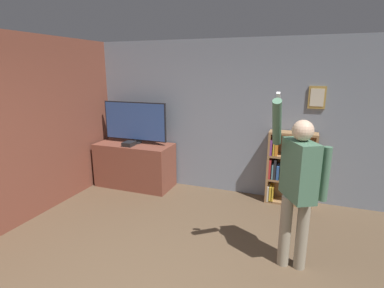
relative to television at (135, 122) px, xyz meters
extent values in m
cube|color=gray|center=(1.68, 0.33, 0.12)|extent=(6.93, 0.06, 2.70)
cube|color=#AD8942|center=(3.12, 0.28, 0.53)|extent=(0.26, 0.02, 0.35)
cube|color=beige|center=(3.12, 0.27, 0.53)|extent=(0.20, 0.01, 0.27)
cube|color=brown|center=(-0.82, -1.30, 0.12)|extent=(0.06, 4.79, 2.70)
cube|color=brown|center=(0.00, -0.07, -0.82)|extent=(1.44, 0.65, 0.83)
cylinder|color=black|center=(0.00, 0.00, -0.39)|extent=(0.22, 0.22, 0.03)
cylinder|color=black|center=(0.00, 0.00, -0.35)|extent=(0.06, 0.06, 0.05)
cube|color=black|center=(0.00, 0.00, 0.02)|extent=(1.26, 0.04, 0.72)
cube|color=#2D4C8C|center=(0.00, -0.02, 0.02)|extent=(1.23, 0.01, 0.68)
cube|color=black|center=(-0.01, -0.23, -0.37)|extent=(0.18, 0.23, 0.08)
cube|color=#997047|center=(2.46, 0.14, -0.63)|extent=(0.04, 0.28, 1.22)
cube|color=#997047|center=(3.18, 0.14, -0.63)|extent=(0.04, 0.28, 1.22)
cube|color=#997047|center=(2.82, 0.27, -0.63)|extent=(0.75, 0.01, 1.22)
cube|color=#997047|center=(2.82, 0.14, -1.22)|extent=(0.68, 0.28, 0.04)
cube|color=#997047|center=(2.82, 0.14, -0.83)|extent=(0.68, 0.28, 0.04)
cube|color=#997047|center=(2.82, 0.14, -0.42)|extent=(0.68, 0.28, 0.04)
cube|color=#997047|center=(2.82, 0.14, -0.03)|extent=(0.68, 0.28, 0.04)
cube|color=beige|center=(2.49, 0.10, -1.08)|extent=(0.03, 0.21, 0.26)
cube|color=gold|center=(2.53, 0.11, -1.08)|extent=(0.03, 0.23, 0.27)
cube|color=gold|center=(2.57, 0.11, -1.09)|extent=(0.02, 0.24, 0.26)
cube|color=red|center=(2.50, 0.11, -0.65)|extent=(0.03, 0.23, 0.32)
cube|color=#5B8E99|center=(2.54, 0.10, -0.69)|extent=(0.03, 0.21, 0.25)
cube|color=#232328|center=(2.58, 0.11, -0.65)|extent=(0.04, 0.22, 0.33)
cube|color=#2D569E|center=(2.63, 0.12, -0.69)|extent=(0.04, 0.25, 0.23)
cube|color=#7A3889|center=(2.68, 0.12, -0.70)|extent=(0.04, 0.25, 0.23)
cube|color=orange|center=(2.74, 0.10, -0.67)|extent=(0.04, 0.22, 0.28)
cube|color=#7A3889|center=(2.50, 0.10, -0.28)|extent=(0.03, 0.22, 0.25)
cube|color=gold|center=(2.54, 0.12, -0.27)|extent=(0.02, 0.25, 0.27)
cube|color=orange|center=(2.58, 0.10, -0.29)|extent=(0.04, 0.22, 0.23)
cylinder|color=gray|center=(2.85, -1.60, -0.81)|extent=(0.13, 0.13, 0.85)
cylinder|color=gray|center=(3.03, -1.60, -0.81)|extent=(0.13, 0.13, 0.85)
cube|color=#477056|center=(2.94, -1.60, -0.07)|extent=(0.41, 0.50, 0.63)
sphere|color=beige|center=(2.94, -1.60, 0.36)|extent=(0.22, 0.22, 0.22)
cylinder|color=#477056|center=(3.19, -1.60, -0.09)|extent=(0.09, 0.09, 0.58)
cylinder|color=#477056|center=(2.68, -1.71, 0.44)|extent=(0.09, 0.41, 0.53)
cube|color=white|center=(2.68, -1.77, 0.68)|extent=(0.04, 0.09, 0.14)
camera|label=1|loc=(2.91, -4.81, 0.98)|focal=28.00mm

